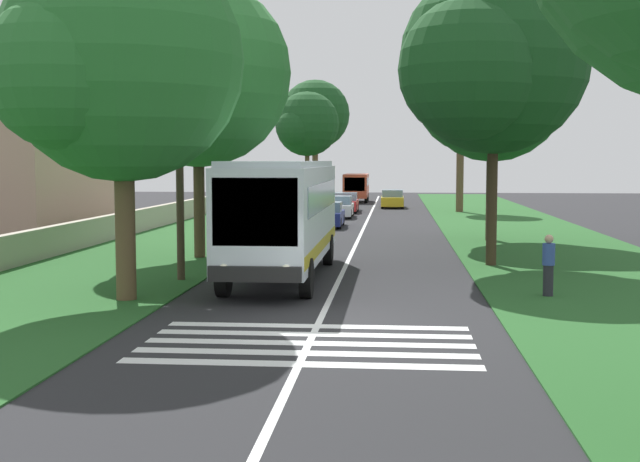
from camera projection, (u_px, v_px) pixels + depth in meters
The scene contains 22 objects.
ground at pixel (319, 323), 19.57m from camera, with size 160.00×160.00×0.00m, color #262628.
grass_verge_left at pixel (155, 250), 35.18m from camera, with size 120.00×8.00×0.04m, color #235623.
grass_verge_right at pixel (557, 254), 33.73m from camera, with size 120.00×8.00×0.04m, color #235623.
centre_line at pixel (352, 253), 34.46m from camera, with size 110.00×0.16×0.01m, color silver.
coach_bus at pixel (284, 211), 26.92m from camera, with size 11.16×2.62×3.73m.
zebra_crossing at pixel (309, 343), 17.39m from camera, with size 4.05×6.80×0.01m.
trailing_car_0 at pixel (327, 215), 47.63m from camera, with size 4.30×1.78×1.43m.
trailing_car_1 at pixel (339, 207), 55.65m from camera, with size 4.30×1.78×1.43m.
trailing_car_2 at pixel (345, 203), 61.14m from camera, with size 4.30×1.78×1.43m.
trailing_car_3 at pixel (392, 199), 67.09m from camera, with size 4.30×1.78×1.43m.
trailing_minibus_0 at pixel (356, 185), 76.20m from camera, with size 6.00×2.14×2.53m.
roadside_tree_left_0 at pixel (306, 126), 69.76m from camera, with size 6.16×5.31×9.37m.
roadside_tree_left_1 at pixel (117, 66), 22.19m from camera, with size 7.32×6.41×9.54m.
roadside_tree_left_2 at pixel (194, 79), 32.15m from camera, with size 8.71×7.11×10.55m.
roadside_tree_left_3 at pixel (313, 117), 81.75m from camera, with size 8.15×6.71×11.49m.
roadside_tree_right_0 at pixel (459, 111), 60.74m from camera, with size 5.25×4.53×9.68m.
roadside_tree_right_1 at pixel (488, 65), 29.43m from camera, with size 8.00×6.66×10.53m.
roadside_tree_right_3 at pixel (488, 91), 38.72m from camera, with size 8.37×7.04×10.55m.
utility_pole at pixel (179, 130), 26.02m from camera, with size 0.24×1.40×8.99m.
roadside_wall at pixel (115, 226), 40.40m from camera, with size 70.00×0.40×1.16m, color #B2A893.
roadside_building at pixel (11, 167), 43.57m from camera, with size 12.12×8.25×6.77m.
pedestrian at pixel (548, 265), 23.17m from camera, with size 0.34×0.34×1.69m.
Camera 1 is at (-19.24, -1.75, 3.75)m, focal length 47.50 mm.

